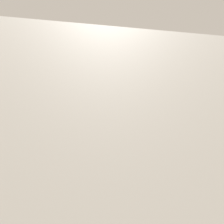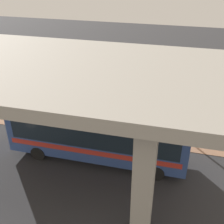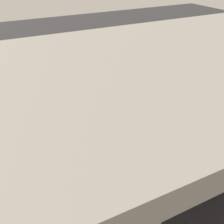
# 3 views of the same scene
# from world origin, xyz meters

# --- Properties ---
(ground_plane) EXTENTS (80.00, 80.00, 0.00)m
(ground_plane) POSITION_xyz_m (0.00, 0.00, 0.00)
(ground_plane) COLOR #2D2D30
(ground_plane) RESTS_ON ground
(sidewalk_strip) EXTENTS (6.00, 40.00, 0.02)m
(sidewalk_strip) POSITION_xyz_m (-3.00, 0.00, 0.01)
(sidewalk_strip) COLOR #936B51
(sidewalk_strip) RESTS_ON ground
(overpass) EXTENTS (9.40, 18.08, 7.21)m
(overpass) POSITION_xyz_m (4.00, 0.00, 6.28)
(overpass) COLOR #9E998E
(overpass) RESTS_ON ground
(bus) EXTENTS (2.58, 11.67, 3.64)m
(bus) POSITION_xyz_m (2.13, 1.26, 1.97)
(bus) COLOR #334C8C
(bus) RESTS_ON ground
(fire_hydrant) EXTENTS (0.46, 0.22, 0.94)m
(fire_hydrant) POSITION_xyz_m (-1.97, 2.85, 0.48)
(fire_hydrant) COLOR #B21919
(fire_hydrant) RESTS_ON ground
(planter_front) EXTENTS (1.46, 1.46, 1.88)m
(planter_front) POSITION_xyz_m (-0.71, -4.19, 0.95)
(planter_front) COLOR #9E998E
(planter_front) RESTS_ON ground
(planter_middle) EXTENTS (1.38, 1.38, 1.81)m
(planter_middle) POSITION_xyz_m (-0.90, 0.73, 0.89)
(planter_middle) COLOR #9E998E
(planter_middle) RESTS_ON ground
(planter_back) EXTENTS (1.28, 1.28, 1.58)m
(planter_back) POSITION_xyz_m (-2.26, -4.88, 0.79)
(planter_back) COLOR #9E998E
(planter_back) RESTS_ON ground
(planter_extra) EXTENTS (1.35, 1.35, 1.84)m
(planter_extra) POSITION_xyz_m (-0.88, -2.09, 0.96)
(planter_extra) COLOR #9E998E
(planter_extra) RESTS_ON ground
(street_tree_near) EXTENTS (1.91, 1.91, 4.98)m
(street_tree_near) POSITION_xyz_m (-4.02, 4.74, 3.81)
(street_tree_near) COLOR brown
(street_tree_near) RESTS_ON ground
(street_tree_far) EXTENTS (2.00, 2.00, 5.30)m
(street_tree_far) POSITION_xyz_m (-4.69, -3.32, 4.06)
(street_tree_far) COLOR brown
(street_tree_far) RESTS_ON ground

